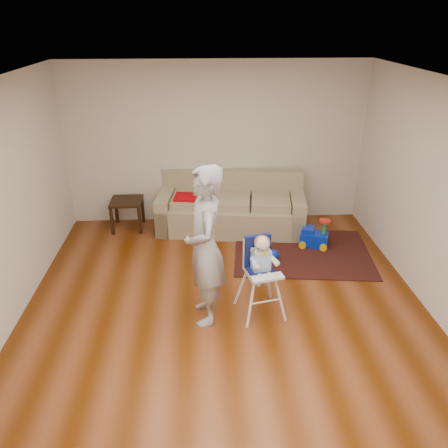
{
  "coord_description": "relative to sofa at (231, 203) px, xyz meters",
  "views": [
    {
      "loc": [
        -0.28,
        -4.39,
        3.31
      ],
      "look_at": [
        0.0,
        0.4,
        1.0
      ],
      "focal_mm": 35.0,
      "sensor_mm": 36.0,
      "label": 1
    }
  ],
  "objects": [
    {
      "name": "ground",
      "position": [
        -0.23,
        -2.3,
        -0.47
      ],
      "size": [
        5.5,
        5.5,
        0.0
      ],
      "primitive_type": "plane",
      "color": "#532305",
      "rests_on": "ground"
    },
    {
      "name": "room_envelope",
      "position": [
        -0.23,
        -1.77,
        1.41
      ],
      "size": [
        5.04,
        5.52,
        2.72
      ],
      "color": "beige",
      "rests_on": "ground"
    },
    {
      "name": "sofa",
      "position": [
        0.0,
        0.0,
        0.0
      ],
      "size": [
        2.52,
        1.29,
        0.93
      ],
      "rotation": [
        0.0,
        0.0,
        -0.13
      ],
      "color": "gray",
      "rests_on": "ground"
    },
    {
      "name": "side_table",
      "position": [
        -1.75,
        0.12,
        -0.21
      ],
      "size": [
        0.51,
        0.51,
        0.51
      ],
      "primitive_type": null,
      "color": "black",
      "rests_on": "ground"
    },
    {
      "name": "area_rug",
      "position": [
        1.03,
        -0.91,
        -0.46
      ],
      "size": [
        2.21,
        1.76,
        0.02
      ],
      "primitive_type": "cube",
      "rotation": [
        0.0,
        0.0,
        -0.11
      ],
      "color": "black",
      "rests_on": "ground"
    },
    {
      "name": "ride_on_toy",
      "position": [
        1.26,
        -0.71,
        -0.22
      ],
      "size": [
        0.49,
        0.42,
        0.46
      ],
      "primitive_type": null,
      "rotation": [
        0.0,
        0.0,
        -0.31
      ],
      "color": "#0726BF",
      "rests_on": "area_rug"
    },
    {
      "name": "toy_ball",
      "position": [
        0.55,
        -1.13,
        -0.37
      ],
      "size": [
        0.16,
        0.16,
        0.16
      ],
      "primitive_type": "sphere",
      "color": "#0726BF",
      "rests_on": "area_rug"
    },
    {
      "name": "high_chair",
      "position": [
        0.18,
        -2.34,
        0.04
      ],
      "size": [
        0.58,
        0.58,
        1.05
      ],
      "rotation": [
        0.0,
        0.0,
        0.22
      ],
      "color": "silver",
      "rests_on": "ground"
    },
    {
      "name": "adult",
      "position": [
        -0.47,
        -2.39,
        0.49
      ],
      "size": [
        0.52,
        0.74,
        1.91
      ],
      "primitive_type": "imported",
      "rotation": [
        0.0,
        0.0,
        -1.48
      ],
      "color": "#959598",
      "rests_on": "ground"
    }
  ]
}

